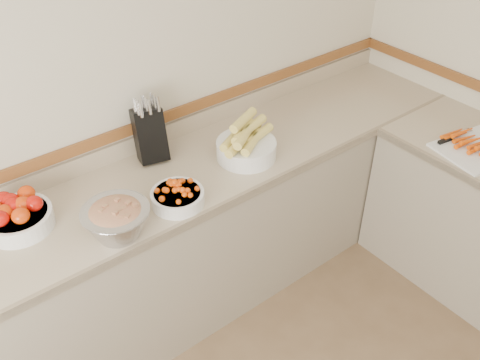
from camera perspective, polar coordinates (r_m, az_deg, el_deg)
back_wall at (r=2.67m, az=-14.90°, el=8.99°), size 4.00×0.00×4.00m
counter_back at (r=2.92m, az=-9.50°, el=-8.14°), size 4.00×0.65×1.08m
knife_block at (r=2.78m, az=-9.62°, el=4.93°), size 0.19×0.21×0.36m
tomato_bowl at (r=2.54m, az=-22.74°, el=-3.43°), size 0.30×0.30×0.15m
cherry_tomato_bowl at (r=2.50m, az=-6.71°, el=-1.67°), size 0.25×0.25×0.14m
corn_bowl at (r=2.78m, az=0.65°, el=3.82°), size 0.35×0.32×0.23m
rhubarb_bowl at (r=2.35m, az=-13.03°, el=-4.11°), size 0.30×0.30×0.17m
cutting_board at (r=3.14m, az=24.04°, el=3.29°), size 0.48×0.41×0.06m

